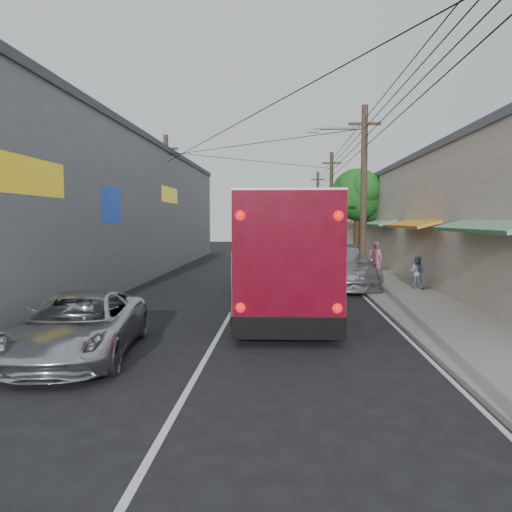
{
  "coord_description": "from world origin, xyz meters",
  "views": [
    {
      "loc": [
        1.71,
        -9.19,
        3.05
      ],
      "look_at": [
        0.7,
        8.88,
        1.73
      ],
      "focal_mm": 35.0,
      "sensor_mm": 36.0,
      "label": 1
    }
  ],
  "objects_px": {
    "jeepney": "(79,325)",
    "parked_car_far": "(319,247)",
    "parked_suv": "(342,266)",
    "parked_car_mid": "(330,256)",
    "pedestrian_near": "(375,260)",
    "coach_bus": "(284,249)",
    "pedestrian_far": "(417,272)"
  },
  "relations": [
    {
      "from": "parked_car_far",
      "to": "parked_car_mid",
      "type": "bearing_deg",
      "value": -93.82
    },
    {
      "from": "coach_bus",
      "to": "pedestrian_far",
      "type": "xyz_separation_m",
      "value": [
        5.65,
        3.17,
        -1.15
      ]
    },
    {
      "from": "parked_car_mid",
      "to": "parked_car_far",
      "type": "xyz_separation_m",
      "value": [
        0.0,
        10.01,
        0.02
      ]
    },
    {
      "from": "pedestrian_near",
      "to": "parked_car_mid",
      "type": "bearing_deg",
      "value": -56.43
    },
    {
      "from": "coach_bus",
      "to": "pedestrian_far",
      "type": "bearing_deg",
      "value": 28.44
    },
    {
      "from": "parked_car_far",
      "to": "pedestrian_far",
      "type": "bearing_deg",
      "value": -85.64
    },
    {
      "from": "pedestrian_near",
      "to": "jeepney",
      "type": "bearing_deg",
      "value": 76.07
    },
    {
      "from": "parked_suv",
      "to": "pedestrian_near",
      "type": "bearing_deg",
      "value": 43.93
    },
    {
      "from": "jeepney",
      "to": "parked_car_mid",
      "type": "distance_m",
      "value": 21.51
    },
    {
      "from": "jeepney",
      "to": "parked_suv",
      "type": "distance_m",
      "value": 14.03
    },
    {
      "from": "coach_bus",
      "to": "parked_car_mid",
      "type": "height_order",
      "value": "coach_bus"
    },
    {
      "from": "coach_bus",
      "to": "parked_suv",
      "type": "bearing_deg",
      "value": 58.44
    },
    {
      "from": "pedestrian_near",
      "to": "coach_bus",
      "type": "bearing_deg",
      "value": 73.87
    },
    {
      "from": "jeepney",
      "to": "parked_car_mid",
      "type": "relative_size",
      "value": 1.07
    },
    {
      "from": "parked_car_far",
      "to": "jeepney",
      "type": "bearing_deg",
      "value": -107.65
    },
    {
      "from": "pedestrian_near",
      "to": "pedestrian_far",
      "type": "bearing_deg",
      "value": 129.22
    },
    {
      "from": "coach_bus",
      "to": "parked_car_mid",
      "type": "bearing_deg",
      "value": 76.35
    },
    {
      "from": "jeepney",
      "to": "parked_car_mid",
      "type": "height_order",
      "value": "parked_car_mid"
    },
    {
      "from": "jeepney",
      "to": "parked_car_far",
      "type": "distance_m",
      "value": 31.09
    },
    {
      "from": "coach_bus",
      "to": "parked_car_far",
      "type": "xyz_separation_m",
      "value": [
        2.86,
        22.59,
        -1.14
      ]
    },
    {
      "from": "parked_suv",
      "to": "parked_car_mid",
      "type": "distance_m",
      "value": 8.15
    },
    {
      "from": "coach_bus",
      "to": "jeepney",
      "type": "xyz_separation_m",
      "value": [
        -4.57,
        -7.6,
        -1.26
      ]
    },
    {
      "from": "pedestrian_far",
      "to": "parked_car_mid",
      "type": "bearing_deg",
      "value": -38.65
    },
    {
      "from": "parked_car_mid",
      "to": "parked_car_far",
      "type": "relative_size",
      "value": 0.95
    },
    {
      "from": "pedestrian_far",
      "to": "parked_car_far",
      "type": "bearing_deg",
      "value": -47.0
    },
    {
      "from": "parked_suv",
      "to": "coach_bus",
      "type": "bearing_deg",
      "value": -123.17
    },
    {
      "from": "parked_car_far",
      "to": "pedestrian_near",
      "type": "distance_m",
      "value": 16.31
    },
    {
      "from": "parked_car_far",
      "to": "pedestrian_far",
      "type": "height_order",
      "value": "parked_car_far"
    },
    {
      "from": "coach_bus",
      "to": "parked_car_mid",
      "type": "distance_m",
      "value": 12.95
    },
    {
      "from": "jeepney",
      "to": "pedestrian_far",
      "type": "height_order",
      "value": "pedestrian_far"
    },
    {
      "from": "parked_suv",
      "to": "jeepney",
      "type": "bearing_deg",
      "value": -123.33
    },
    {
      "from": "parked_suv",
      "to": "parked_car_mid",
      "type": "bearing_deg",
      "value": 85.98
    }
  ]
}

